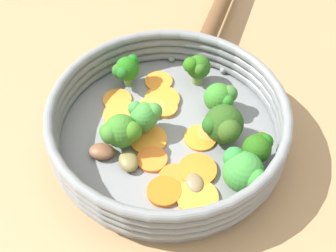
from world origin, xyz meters
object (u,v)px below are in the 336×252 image
at_px(carrot_slice_5, 165,108).
at_px(mushroom_piece_1, 195,183).
at_px(broccoli_floret_6, 244,171).
at_px(skillet, 168,138).
at_px(carrot_slice_2, 162,100).
at_px(carrot_slice_6, 164,192).
at_px(carrot_slice_3, 151,108).
at_px(broccoli_floret_5, 120,132).
at_px(carrot_slice_9, 197,197).
at_px(broccoli_floret_0, 145,115).
at_px(broccoli_floret_7, 258,147).
at_px(carrot_slice_0, 197,170).
at_px(carrot_slice_11, 152,159).
at_px(carrot_slice_1, 175,178).
at_px(broccoli_floret_3, 197,68).
at_px(broccoli_floret_2, 224,125).
at_px(broccoli_floret_1, 126,69).
at_px(carrot_slice_12, 200,138).
at_px(carrot_slice_13, 159,82).
at_px(mushroom_piece_2, 129,161).
at_px(carrot_slice_8, 210,132).
at_px(mushroom_piece_0, 102,151).
at_px(carrot_slice_10, 117,100).
at_px(broccoli_floret_4, 220,98).
at_px(carrot_slice_7, 148,140).

xyz_separation_m(carrot_slice_5, mushroom_piece_1, (0.04, 0.11, 0.00)).
bearing_deg(broccoli_floret_6, skillet, -79.87).
bearing_deg(carrot_slice_2, carrot_slice_6, 53.44).
xyz_separation_m(carrot_slice_3, broccoli_floret_5, (0.06, 0.02, 0.02)).
height_order(carrot_slice_9, broccoli_floret_0, broccoli_floret_0).
bearing_deg(broccoli_floret_7, carrot_slice_0, -26.37).
distance_m(carrot_slice_9, carrot_slice_11, 0.07).
xyz_separation_m(carrot_slice_1, carrot_slice_11, (0.00, -0.04, 0.00)).
distance_m(carrot_slice_11, broccoli_floret_5, 0.05).
bearing_deg(carrot_slice_1, broccoli_floret_3, -139.08).
distance_m(carrot_slice_1, carrot_slice_11, 0.04).
bearing_deg(broccoli_floret_2, broccoli_floret_1, -76.76).
xyz_separation_m(carrot_slice_0, carrot_slice_12, (-0.03, -0.03, -0.00)).
relative_size(carrot_slice_11, carrot_slice_13, 0.98).
relative_size(carrot_slice_3, mushroom_piece_2, 1.22).
distance_m(broccoli_floret_6, broccoli_floret_7, 0.04).
xyz_separation_m(skillet, carrot_slice_2, (-0.03, -0.05, 0.01)).
height_order(carrot_slice_1, broccoli_floret_2, broccoli_floret_2).
distance_m(carrot_slice_1, carrot_slice_8, 0.08).
bearing_deg(carrot_slice_12, mushroom_piece_0, -26.27).
bearing_deg(carrot_slice_13, mushroom_piece_2, 38.29).
bearing_deg(carrot_slice_12, broccoli_floret_3, -127.29).
height_order(carrot_slice_10, carrot_slice_12, same).
distance_m(broccoli_floret_6, mushroom_piece_1, 0.06).
height_order(carrot_slice_1, mushroom_piece_2, mushroom_piece_2).
bearing_deg(carrot_slice_11, mushroom_piece_2, -24.90).
relative_size(carrot_slice_1, broccoli_floret_5, 0.80).
distance_m(carrot_slice_5, broccoli_floret_7, 0.13).
bearing_deg(broccoli_floret_0, broccoli_floret_2, 131.87).
xyz_separation_m(carrot_slice_3, broccoli_floret_3, (-0.07, -0.00, 0.02)).
bearing_deg(broccoli_floret_0, broccoli_floret_5, 3.78).
relative_size(carrot_slice_5, broccoli_floret_2, 0.63).
bearing_deg(carrot_slice_10, carrot_slice_11, 78.45).
bearing_deg(carrot_slice_1, broccoli_floret_4, -156.79).
bearing_deg(mushroom_piece_1, carrot_slice_6, -21.43).
bearing_deg(carrot_slice_2, broccoli_floret_5, 19.18).
xyz_separation_m(broccoli_floret_2, broccoli_floret_4, (-0.03, -0.04, -0.01)).
distance_m(skillet, broccoli_floret_1, 0.10).
relative_size(broccoli_floret_1, broccoli_floret_2, 0.84).
distance_m(carrot_slice_1, carrot_slice_2, 0.12).
height_order(carrot_slice_10, broccoli_floret_4, broccoli_floret_4).
height_order(carrot_slice_3, carrot_slice_6, same).
xyz_separation_m(carrot_slice_5, carrot_slice_12, (-0.00, 0.06, -0.00)).
relative_size(broccoli_floret_2, mushroom_piece_1, 1.98).
bearing_deg(carrot_slice_8, mushroom_piece_2, -12.10).
xyz_separation_m(carrot_slice_10, broccoli_floret_4, (-0.09, 0.09, 0.02)).
xyz_separation_m(broccoli_floret_5, mushroom_piece_1, (-0.03, 0.09, -0.02)).
bearing_deg(broccoli_floret_5, broccoli_floret_1, -128.76).
relative_size(carrot_slice_11, mushroom_piece_2, 1.21).
bearing_deg(mushroom_piece_1, carrot_slice_7, -87.76).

